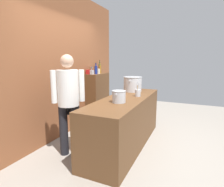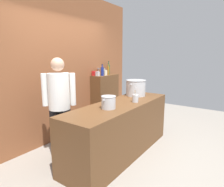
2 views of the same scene
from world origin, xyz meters
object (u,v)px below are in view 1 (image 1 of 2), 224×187
(utensil_crock, at_px, (138,93))
(spice_tin_cream, at_px, (98,71))
(wine_bottle_cobalt, at_px, (96,70))
(wine_bottle_amber, at_px, (100,69))
(stockpot_large, at_px, (133,84))
(spice_tin_red, at_px, (88,72))
(wine_glass_tall, at_px, (91,69))
(chef, at_px, (68,98))
(wine_glass_short, at_px, (96,69))
(spice_tin_silver, at_px, (92,72))
(wine_bottle_green, at_px, (100,68))
(stockpot_small, at_px, (119,97))

(utensil_crock, height_order, spice_tin_cream, spice_tin_cream)
(wine_bottle_cobalt, xyz_separation_m, wine_bottle_amber, (0.29, 0.04, 0.00))
(stockpot_large, xyz_separation_m, spice_tin_red, (0.12, 1.18, 0.22))
(spice_tin_cream, bearing_deg, wine_glass_tall, 112.17)
(stockpot_large, bearing_deg, spice_tin_red, 84.38)
(wine_bottle_cobalt, xyz_separation_m, spice_tin_cream, (0.11, 0.01, -0.04))
(stockpot_large, bearing_deg, wine_bottle_cobalt, 77.36)
(chef, xyz_separation_m, spice_tin_cream, (1.74, 0.40, 0.32))
(wine_glass_tall, distance_m, spice_tin_cream, 0.17)
(wine_glass_short, bearing_deg, spice_tin_silver, -169.66)
(wine_bottle_cobalt, distance_m, wine_bottle_green, 0.43)
(spice_tin_cream, height_order, spice_tin_red, spice_tin_cream)
(wine_bottle_green, xyz_separation_m, spice_tin_silver, (-0.53, -0.06, -0.08))
(wine_bottle_amber, distance_m, spice_tin_cream, 0.19)
(wine_bottle_cobalt, bearing_deg, wine_bottle_amber, 7.72)
(chef, bearing_deg, stockpot_small, 159.51)
(wine_glass_tall, bearing_deg, wine_bottle_cobalt, -108.31)
(wine_glass_tall, distance_m, spice_tin_red, 0.18)
(wine_bottle_cobalt, bearing_deg, wine_bottle_green, 15.34)
(wine_bottle_amber, bearing_deg, wine_glass_short, 133.21)
(utensil_crock, relative_size, wine_glass_short, 1.81)
(stockpot_small, bearing_deg, wine_bottle_amber, 36.31)
(chef, height_order, spice_tin_silver, chef)
(chef, distance_m, wine_bottle_green, 2.14)
(chef, distance_m, stockpot_large, 1.54)
(wine_bottle_green, distance_m, wine_glass_short, 0.19)
(stockpot_large, height_order, wine_bottle_green, wine_bottle_green)
(stockpot_large, height_order, stockpot_small, stockpot_large)
(utensil_crock, height_order, wine_glass_tall, wine_glass_tall)
(chef, xyz_separation_m, wine_bottle_green, (2.04, 0.50, 0.38))
(stockpot_small, bearing_deg, wine_glass_tall, 43.41)
(stockpot_small, xyz_separation_m, spice_tin_red, (1.22, 1.31, 0.28))
(wine_bottle_amber, xyz_separation_m, wine_glass_short, (-0.07, 0.07, 0.00))
(wine_glass_tall, relative_size, spice_tin_silver, 1.69)
(chef, bearing_deg, wine_glass_tall, -113.76)
(chef, height_order, stockpot_small, chef)
(chef, distance_m, spice_tin_silver, 1.61)
(stockpot_large, relative_size, spice_tin_red, 4.11)
(spice_tin_red, bearing_deg, wine_glass_short, -7.65)
(wine_bottle_green, height_order, wine_glass_tall, wine_bottle_green)
(wine_bottle_cobalt, height_order, spice_tin_silver, wine_bottle_cobalt)
(utensil_crock, height_order, wine_bottle_amber, wine_bottle_amber)
(wine_glass_tall, relative_size, spice_tin_red, 1.58)
(stockpot_large, relative_size, spice_tin_cream, 3.60)
(wine_bottle_amber, bearing_deg, stockpot_small, -143.69)
(stockpot_small, distance_m, wine_bottle_cobalt, 1.79)
(stockpot_small, xyz_separation_m, spice_tin_silver, (1.22, 1.20, 0.28))
(wine_glass_short, bearing_deg, stockpot_small, -140.91)
(utensil_crock, relative_size, spice_tin_red, 2.60)
(wine_glass_tall, bearing_deg, chef, -162.09)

